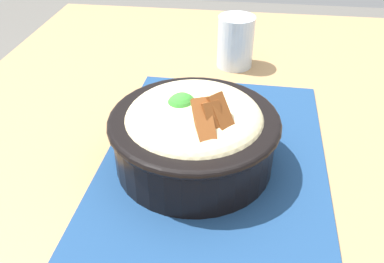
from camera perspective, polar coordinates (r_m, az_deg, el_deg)
table at (r=0.59m, az=0.05°, el=-11.28°), size 1.26×0.84×0.73m
placemat at (r=0.56m, az=3.15°, el=-3.64°), size 0.43×0.30×0.00m
bowl at (r=0.52m, az=0.01°, el=0.10°), size 0.23×0.23×0.12m
fork at (r=0.66m, az=3.37°, el=3.66°), size 0.04×0.13×0.00m
drinking_glass at (r=0.79m, az=6.04°, el=11.89°), size 0.07×0.07×0.10m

